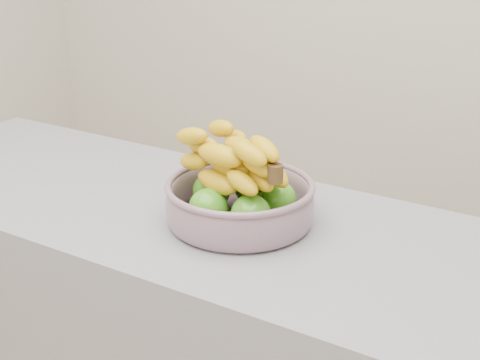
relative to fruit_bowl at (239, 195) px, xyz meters
name	(u,v)px	position (x,y,z in m)	size (l,w,h in m)	color
fruit_bowl	(239,195)	(0.00, 0.00, 0.00)	(0.32, 0.32, 0.20)	#8C96A9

